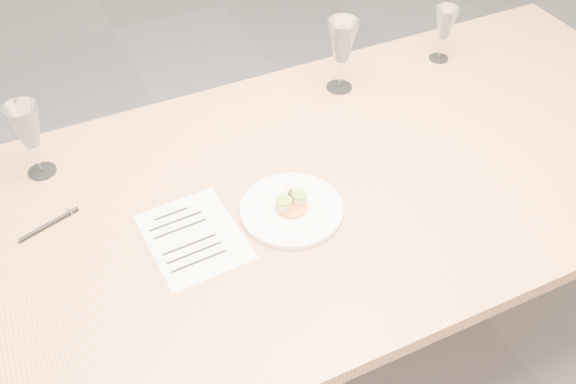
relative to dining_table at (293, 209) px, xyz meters
name	(u,v)px	position (x,y,z in m)	size (l,w,h in m)	color
ground	(292,354)	(0.00, 0.00, -0.68)	(7.00, 7.00, 0.00)	slate
dining_table	(293,209)	(0.00, 0.00, 0.00)	(2.40, 1.00, 0.75)	tan
dinner_plate	(292,209)	(-0.04, -0.07, 0.08)	(0.25, 0.25, 0.07)	white
recipe_sheet	(194,237)	(-0.28, -0.04, 0.07)	(0.22, 0.27, 0.00)	white
ballpoint_pen	(49,224)	(-0.57, 0.14, 0.07)	(0.15, 0.06, 0.01)	black
wine_glass_1	(27,127)	(-0.55, 0.34, 0.21)	(0.08, 0.08, 0.21)	white
wine_glass_2	(342,42)	(0.32, 0.34, 0.22)	(0.09, 0.09, 0.22)	white
wine_glass_3	(445,24)	(0.68, 0.34, 0.19)	(0.07, 0.07, 0.18)	white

